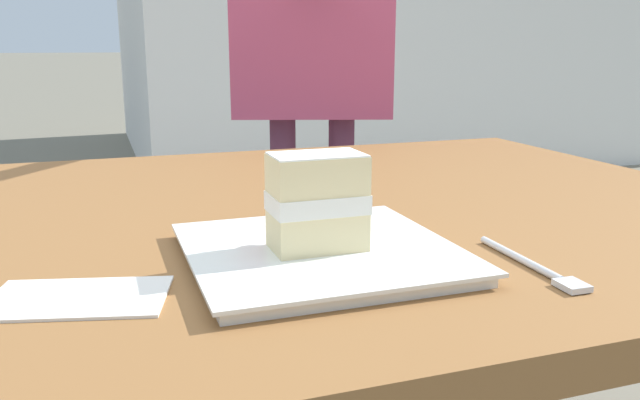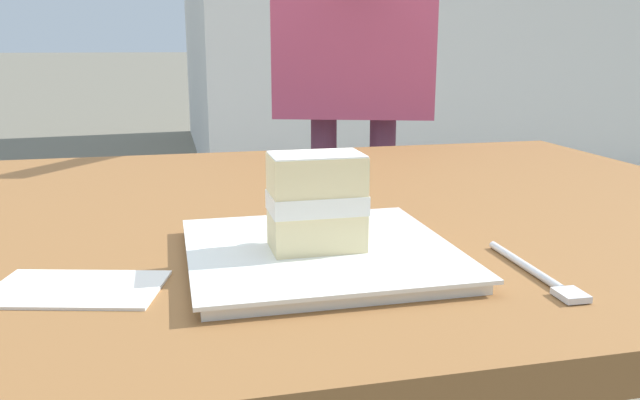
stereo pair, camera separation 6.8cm
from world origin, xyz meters
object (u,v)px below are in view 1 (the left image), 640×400
patio_table (212,269)px  paper_napkin (78,298)px  dessert_fork (535,266)px  cake_slice (317,201)px  dessert_plate (320,253)px  diner_person (312,21)px

patio_table → paper_napkin: (0.17, 0.27, 0.08)m
dessert_fork → cake_slice: bearing=-25.4°
dessert_plate → paper_napkin: 0.25m
dessert_fork → paper_napkin: 0.45m
dessert_plate → cake_slice: 0.06m
paper_napkin → diner_person: 1.22m
diner_person → dessert_fork: bearing=83.3°
cake_slice → dessert_fork: 0.23m
paper_napkin → diner_person: size_ratio=0.12×
diner_person → cake_slice: bearing=71.8°
patio_table → dessert_fork: size_ratio=9.35×
dessert_plate → dessert_fork: dessert_plate is taller
dessert_fork → dessert_plate: bearing=-27.1°
diner_person → patio_table: bearing=62.3°
cake_slice → diner_person: size_ratio=0.07×
dessert_plate → diner_person: (-0.33, -1.01, 0.27)m
paper_napkin → cake_slice: bearing=-173.5°
dessert_fork → diner_person: 1.15m
paper_napkin → patio_table: bearing=-121.4°
dessert_plate → paper_napkin: dessert_plate is taller
patio_table → paper_napkin: size_ratio=9.02×
dessert_plate → patio_table: bearing=-72.2°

